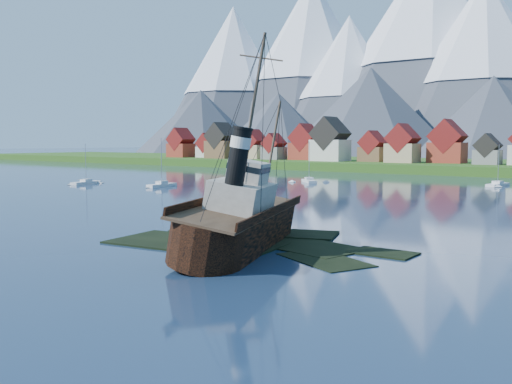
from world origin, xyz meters
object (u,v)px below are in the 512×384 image
Objects in this scene: sailboat_b at (162,186)px; sailboat_c at (309,181)px; tugboat_wreck at (246,219)px; sailboat_e at (498,185)px; sailboat_a at (86,183)px.

sailboat_b reaches higher than sailboat_c.
tugboat_wreck is 2.53× the size of sailboat_c.
sailboat_c is 45.64m from sailboat_e.
tugboat_wreck reaches higher than sailboat_b.
tugboat_wreck is 91.46m from sailboat_c.
sailboat_c reaches higher than sailboat_e.
sailboat_b reaches higher than sailboat_e.
sailboat_b is at bearing 5.27° from sailboat_a.
tugboat_wreck is 94.19m from sailboat_a.
sailboat_c is at bearing -149.33° from sailboat_e.
sailboat_e is (84.12, 55.03, -0.01)m from sailboat_a.
tugboat_wreck is at bearing -107.22° from sailboat_c.
sailboat_e is at bearing 24.86° from sailboat_a.
sailboat_c is at bearing 96.95° from tugboat_wreck.
sailboat_c is (20.17, 33.04, -0.03)m from sailboat_b.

